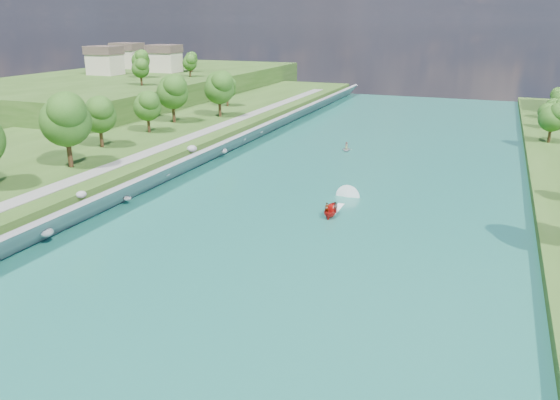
% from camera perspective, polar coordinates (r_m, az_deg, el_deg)
% --- Properties ---
extents(ground, '(260.00, 260.00, 0.00)m').
position_cam_1_polar(ground, '(59.50, -1.40, -6.39)').
color(ground, '#2D5119').
rests_on(ground, ground).
extents(river_water, '(55.00, 240.00, 0.10)m').
position_cam_1_polar(river_water, '(76.99, 4.40, -0.54)').
color(river_water, '#175A4B').
rests_on(river_water, ground).
extents(berm_west, '(45.00, 240.00, 3.50)m').
position_cam_1_polar(berm_west, '(102.30, -23.44, 3.74)').
color(berm_west, '#2D5119').
rests_on(berm_west, ground).
extents(ridge_west, '(60.00, 120.00, 9.00)m').
position_cam_1_polar(ridge_west, '(179.20, -14.26, 11.26)').
color(ridge_west, '#2D5119').
rests_on(ridge_west, ground).
extents(riprap_bank, '(4.10, 236.00, 4.30)m').
position_cam_1_polar(riprap_bank, '(86.36, -12.41, 2.40)').
color(riprap_bank, slate).
rests_on(riprap_bank, ground).
extents(riverside_path, '(3.00, 200.00, 0.10)m').
position_cam_1_polar(riverside_path, '(90.55, -15.62, 4.03)').
color(riverside_path, gray).
rests_on(riverside_path, berm_west).
extents(ridge_houses, '(29.50, 29.50, 8.40)m').
position_cam_1_polar(ridge_houses, '(186.07, -15.16, 14.16)').
color(ridge_houses, beige).
rests_on(ridge_houses, ridge_west).
extents(trees_ridge, '(16.43, 42.34, 9.14)m').
position_cam_1_polar(trees_ridge, '(163.05, -12.29, 13.78)').
color(trees_ridge, '#194713').
rests_on(trees_ridge, ridge_west).
extents(motorboat, '(3.60, 18.79, 1.95)m').
position_cam_1_polar(motorboat, '(74.03, 5.69, -0.80)').
color(motorboat, '#BA130E').
rests_on(motorboat, river_water).
extents(raft, '(2.62, 3.27, 1.70)m').
position_cam_1_polar(raft, '(109.67, 6.94, 5.34)').
color(raft, '#919399').
rests_on(raft, river_water).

